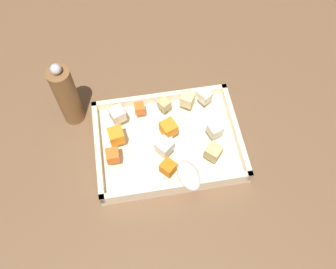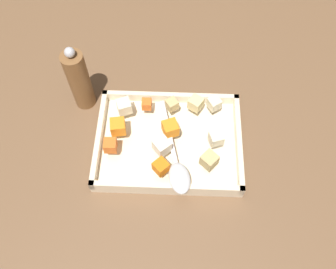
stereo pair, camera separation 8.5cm
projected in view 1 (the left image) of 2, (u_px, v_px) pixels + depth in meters
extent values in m
plane|color=brown|center=(173.00, 140.00, 0.90)|extent=(4.00, 4.00, 0.00)
cube|color=beige|center=(168.00, 143.00, 0.89)|extent=(0.34, 0.26, 0.01)
cube|color=beige|center=(160.00, 98.00, 0.93)|extent=(0.34, 0.01, 0.03)
cube|color=beige|center=(177.00, 187.00, 0.81)|extent=(0.34, 0.01, 0.03)
cube|color=beige|center=(236.00, 129.00, 0.88)|extent=(0.01, 0.26, 0.03)
cube|color=beige|center=(98.00, 150.00, 0.85)|extent=(0.01, 0.26, 0.03)
cube|color=orange|center=(168.00, 167.00, 0.80)|extent=(0.04, 0.04, 0.03)
cube|color=orange|center=(113.00, 156.00, 0.82)|extent=(0.03, 0.03, 0.03)
cube|color=orange|center=(168.00, 127.00, 0.85)|extent=(0.04, 0.04, 0.03)
cube|color=orange|center=(139.00, 108.00, 0.88)|extent=(0.02, 0.02, 0.02)
cube|color=orange|center=(116.00, 136.00, 0.84)|extent=(0.04, 0.04, 0.03)
cube|color=beige|center=(215.00, 130.00, 0.85)|extent=(0.04, 0.04, 0.03)
cube|color=tan|center=(164.00, 104.00, 0.89)|extent=(0.04, 0.04, 0.03)
cube|color=beige|center=(205.00, 96.00, 0.90)|extent=(0.04, 0.04, 0.03)
cube|color=beige|center=(117.00, 114.00, 0.87)|extent=(0.04, 0.04, 0.03)
cube|color=#E0CC89|center=(187.00, 99.00, 0.89)|extent=(0.04, 0.04, 0.03)
cube|color=tan|center=(213.00, 152.00, 0.82)|extent=(0.04, 0.04, 0.03)
cube|color=silver|center=(164.00, 147.00, 0.82)|extent=(0.05, 0.05, 0.03)
ellipsoid|color=silver|center=(189.00, 175.00, 0.80)|extent=(0.06, 0.08, 0.02)
cube|color=silver|center=(167.00, 131.00, 0.86)|extent=(0.05, 0.17, 0.01)
cylinder|color=brown|center=(67.00, 96.00, 0.86)|extent=(0.05, 0.05, 0.17)
sphere|color=#B7B7BC|center=(56.00, 69.00, 0.77)|extent=(0.02, 0.02, 0.02)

